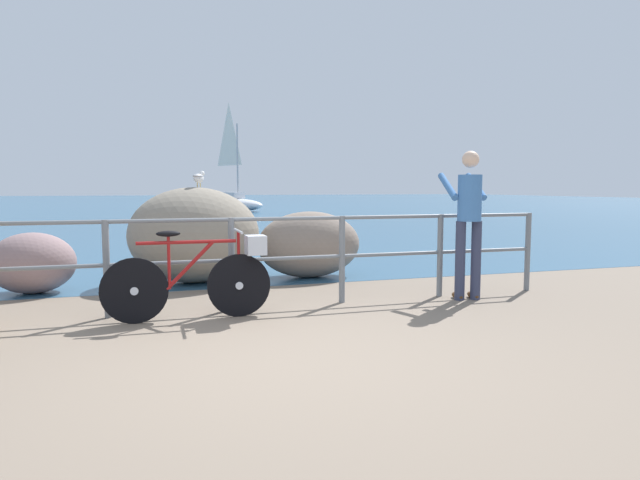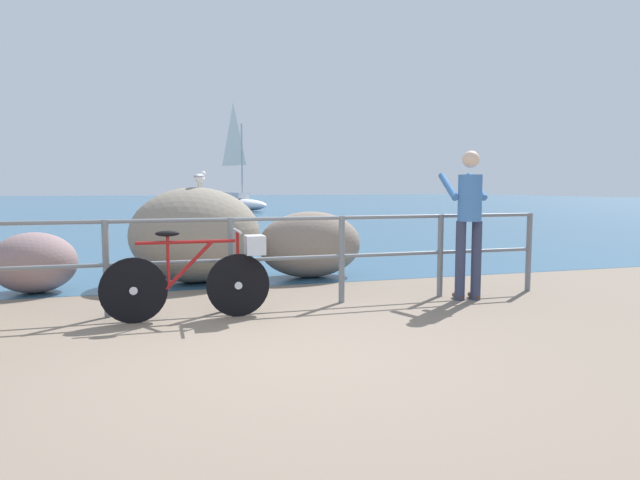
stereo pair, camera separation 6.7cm
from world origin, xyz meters
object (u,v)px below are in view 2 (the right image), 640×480
object	(u,v)px
bicycle	(202,274)
breakwater_boulder_right	(310,244)
breakwater_boulder_left	(34,263)
seagull	(200,177)
sailboat	(240,199)
person_at_railing	(469,218)
breakwater_boulder_main	(196,235)

from	to	relation	value
bicycle	breakwater_boulder_right	bearing A→B (deg)	51.71
breakwater_boulder_left	seagull	world-z (taller)	seagull
seagull	sailboat	world-z (taller)	sailboat
person_at_railing	seagull	size ratio (longest dim) A/B	5.44
breakwater_boulder_left	sailboat	xyz separation A→B (m)	(6.32, 24.04, 0.32)
bicycle	breakwater_boulder_main	distance (m)	2.32
breakwater_boulder_main	breakwater_boulder_right	distance (m)	1.69
breakwater_boulder_right	seagull	size ratio (longest dim) A/B	4.80
seagull	bicycle	bearing A→B (deg)	-155.38
breakwater_boulder_left	person_at_railing	bearing A→B (deg)	-21.44
seagull	sailboat	bearing A→B (deg)	19.34
bicycle	breakwater_boulder_main	world-z (taller)	breakwater_boulder_main
person_at_railing	sailboat	distance (m)	26.06
breakwater_boulder_right	seagull	xyz separation A→B (m)	(-1.60, 0.08, 1.00)
breakwater_boulder_left	breakwater_boulder_right	size ratio (longest dim) A/B	0.67
bicycle	breakwater_boulder_main	size ratio (longest dim) A/B	0.92
breakwater_boulder_main	bicycle	bearing A→B (deg)	-92.87
sailboat	breakwater_boulder_main	bearing A→B (deg)	-39.18
bicycle	seagull	distance (m)	2.55
bicycle	breakwater_boulder_left	distance (m)	2.83
person_at_railing	sailboat	size ratio (longest dim) A/B	0.29
person_at_railing	breakwater_boulder_left	world-z (taller)	person_at_railing
breakwater_boulder_left	sailboat	world-z (taller)	sailboat
breakwater_boulder_main	breakwater_boulder_left	world-z (taller)	breakwater_boulder_main
person_at_railing	seagull	world-z (taller)	person_at_railing
seagull	breakwater_boulder_right	bearing A→B (deg)	-63.52
breakwater_boulder_right	seagull	world-z (taller)	seagull
person_at_railing	breakwater_boulder_left	size ratio (longest dim) A/B	1.70
breakwater_boulder_main	breakwater_boulder_left	bearing A→B (deg)	-173.20
person_at_railing	seagull	bearing A→B (deg)	61.35
seagull	sailboat	size ratio (longest dim) A/B	0.05
person_at_railing	breakwater_boulder_main	size ratio (longest dim) A/B	0.97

